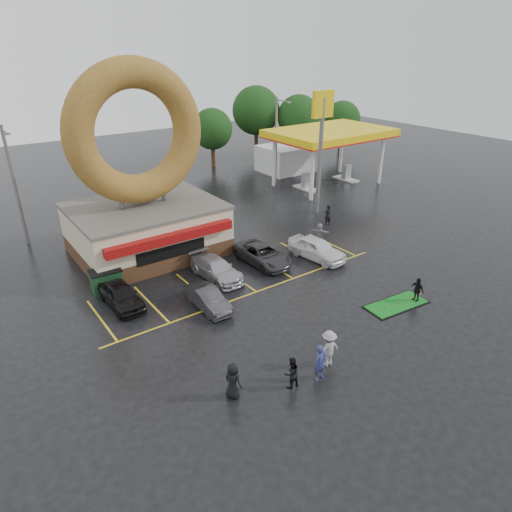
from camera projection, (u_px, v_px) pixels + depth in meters
ground at (291, 316)px, 26.18m from camera, size 120.00×120.00×0.00m
donut_shop at (143, 194)px, 32.18m from camera, size 10.20×8.70×13.50m
gas_station at (310, 146)px, 50.47m from camera, size 12.30×13.65×5.90m
shell_sign at (321, 130)px, 38.65m from camera, size 2.20×0.36×10.60m
streetlight_left at (15, 184)px, 33.44m from camera, size 0.40×2.21×9.00m
streetlight_mid at (180, 155)px, 41.56m from camera, size 0.40×2.21×9.00m
streetlight_right at (277, 138)px, 48.62m from camera, size 0.40×2.21×9.00m
tree_far_a at (299, 117)px, 59.64m from camera, size 5.60×5.60×8.00m
tree_far_b at (342, 120)px, 61.62m from camera, size 4.90×4.90×7.00m
tree_far_c at (256, 111)px, 60.18m from camera, size 6.30×6.30×9.00m
tree_far_d at (212, 129)px, 55.06m from camera, size 4.90×4.90×7.00m
car_black at (121, 295)px, 26.94m from camera, size 1.78×4.18×1.41m
car_dgrey at (208, 299)px, 26.71m from camera, size 1.33×3.74×1.23m
car_silver at (216, 269)px, 30.09m from camera, size 2.10×4.65×1.32m
car_grey at (263, 255)px, 32.04m from camera, size 2.36×4.87×1.34m
car_white at (317, 249)px, 32.73m from camera, size 2.40×4.74×1.55m
person_blue at (320, 363)px, 20.97m from camera, size 0.71×0.50×1.84m
person_blackjkt at (291, 373)px, 20.52m from camera, size 0.80×0.63×1.58m
person_hoodie at (329, 348)px, 21.86m from camera, size 1.31×0.85×1.92m
person_bystander at (233, 381)px, 19.90m from camera, size 0.81×1.00×1.76m
person_cameraman at (417, 290)px, 27.35m from camera, size 0.43×0.93×1.56m
person_walker_near at (319, 233)px, 35.31m from camera, size 1.27×1.44×1.58m
person_walker_far at (328, 215)px, 38.61m from camera, size 0.70×0.50×1.81m
dumpster at (106, 280)px, 28.66m from camera, size 1.89×1.35×1.30m
putting_green at (396, 304)px, 27.26m from camera, size 4.14×2.12×0.50m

